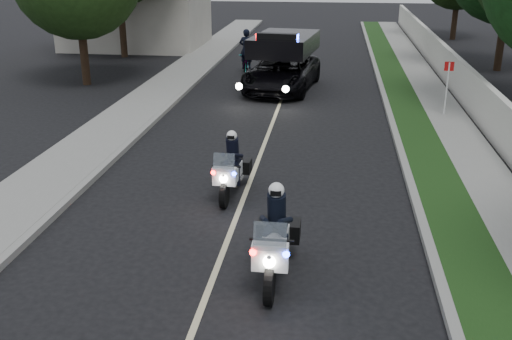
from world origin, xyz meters
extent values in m
plane|color=black|center=(0.00, 0.00, 0.00)|extent=(120.00, 120.00, 0.00)
cube|color=gray|center=(4.10, 10.00, 0.07)|extent=(0.20, 60.00, 0.15)
cube|color=#193814|center=(4.80, 10.00, 0.08)|extent=(1.20, 60.00, 0.16)
cube|color=gray|center=(6.10, 10.00, 0.08)|extent=(1.40, 60.00, 0.16)
cube|color=beige|center=(7.10, 10.00, 0.75)|extent=(0.22, 60.00, 1.50)
cube|color=gray|center=(-4.10, 10.00, 0.07)|extent=(0.20, 60.00, 0.15)
cube|color=gray|center=(-5.20, 10.00, 0.08)|extent=(2.00, 60.00, 0.16)
cube|color=#BFB78C|center=(0.00, 10.00, 0.00)|extent=(0.12, 50.00, 0.01)
imported|color=black|center=(-0.14, 15.30, 0.00)|extent=(3.25, 5.82, 2.69)
imported|color=black|center=(-2.21, 18.83, 0.00)|extent=(0.75, 1.85, 0.95)
imported|color=black|center=(-2.21, 18.83, 0.00)|extent=(0.73, 0.52, 1.90)
camera|label=1|loc=(2.03, -9.74, 5.70)|focal=41.67mm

